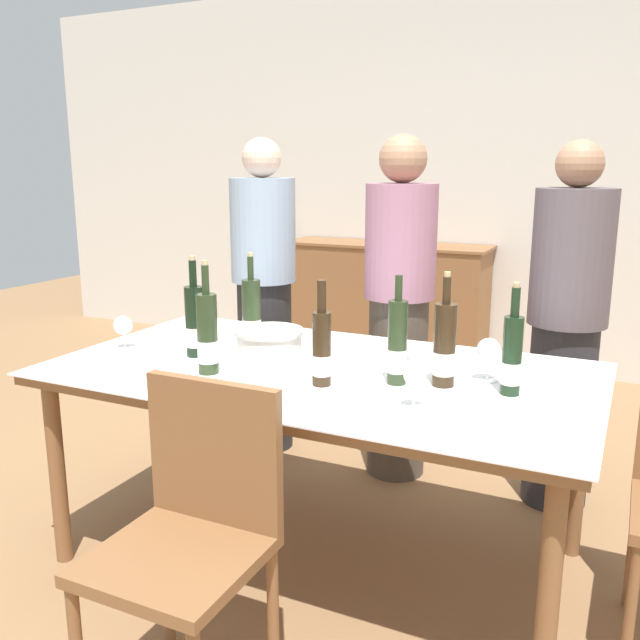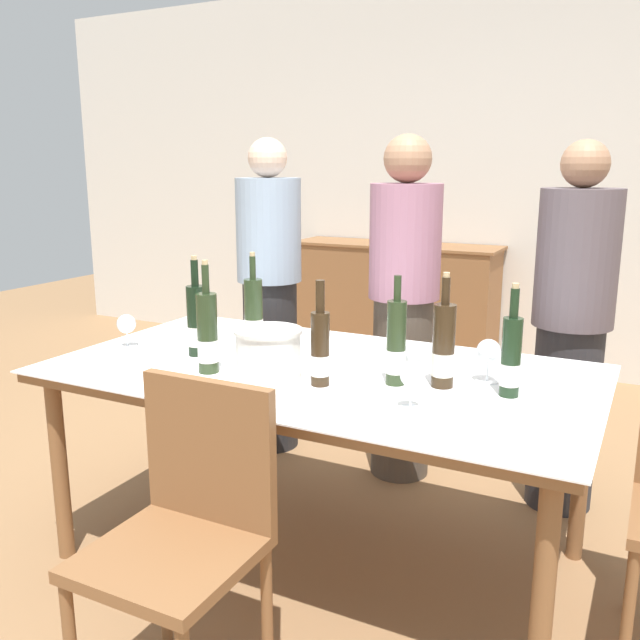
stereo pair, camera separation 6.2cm
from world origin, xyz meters
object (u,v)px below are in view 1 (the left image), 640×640
object	(u,v)px
wine_bottle_4	(252,316)
wine_glass_1	(489,352)
wine_bottle_3	(322,349)
chair_near_front	(193,523)
wine_bottle_0	(195,323)
wine_bottle_6	(512,356)
wine_glass_0	(123,326)
wine_glass_2	(155,352)
wine_glass_3	(415,354)
ice_bucket	(270,354)
wine_bottle_1	(445,347)
wine_bottle_5	(207,336)
wine_bottle_2	(397,345)
sideboard_cabinet	(385,304)
person_guest_left	(399,310)
person_host	(264,298)
dining_table	(320,385)
person_guest_right	(566,330)
wine_glass_4	(415,377)

from	to	relation	value
wine_bottle_4	wine_glass_1	xyz separation A→B (m)	(0.95, -0.03, -0.03)
wine_bottle_3	chair_near_front	xyz separation A→B (m)	(-0.10, -0.60, -0.35)
wine_bottle_0	wine_bottle_6	bearing A→B (deg)	2.88
wine_glass_0	wine_glass_2	distance (m)	0.45
wine_glass_1	wine_glass_3	world-z (taller)	wine_glass_1
wine_bottle_0	chair_near_front	world-z (taller)	wine_bottle_0
ice_bucket	wine_bottle_1	distance (m)	0.59
wine_bottle_1	wine_bottle_4	distance (m)	0.84
wine_bottle_5	wine_glass_2	size ratio (longest dim) A/B	2.88
wine_glass_3	wine_bottle_2	bearing A→B (deg)	-121.32
wine_glass_2	sideboard_cabinet	bearing A→B (deg)	94.54
wine_bottle_3	wine_bottle_6	size ratio (longest dim) A/B	0.98
person_guest_left	wine_glass_1	bearing A→B (deg)	-52.13
wine_bottle_5	person_guest_left	distance (m)	1.12
wine_bottle_0	wine_bottle_3	size ratio (longest dim) A/B	1.09
wine_bottle_4	wine_glass_0	distance (m)	0.52
wine_bottle_1	wine_bottle_5	world-z (taller)	wine_bottle_5
wine_bottle_6	person_guest_left	distance (m)	1.07
wine_bottle_2	person_host	size ratio (longest dim) A/B	0.23
ice_bucket	person_guest_left	size ratio (longest dim) A/B	0.14
sideboard_cabinet	wine_bottle_1	distance (m)	2.90
wine_glass_1	person_host	world-z (taller)	person_host
wine_bottle_2	wine_glass_3	xyz separation A→B (m)	(0.04, 0.07, -0.04)
wine_bottle_3	wine_glass_1	world-z (taller)	wine_bottle_3
wine_glass_1	chair_near_front	size ratio (longest dim) A/B	0.17
wine_glass_0	person_guest_left	distance (m)	1.26
dining_table	person_guest_right	world-z (taller)	person_guest_right
wine_bottle_0	wine_bottle_5	distance (m)	0.24
wine_bottle_2	wine_glass_4	world-z (taller)	wine_bottle_2
wine_bottle_4	wine_glass_1	distance (m)	0.95
ice_bucket	person_host	world-z (taller)	person_host
wine_bottle_1	wine_bottle_5	size ratio (longest dim) A/B	0.96
wine_bottle_5	person_guest_right	distance (m)	1.54
wine_bottle_0	person_guest_right	bearing A→B (deg)	35.97
wine_glass_2	chair_near_front	world-z (taller)	chair_near_front
dining_table	chair_near_front	size ratio (longest dim) A/B	2.16
wine_bottle_5	wine_bottle_6	xyz separation A→B (m)	(1.01, 0.22, -0.01)
dining_table	wine_glass_3	world-z (taller)	wine_glass_3
wine_glass_2	person_guest_left	distance (m)	1.28
ice_bucket	wine_glass_2	size ratio (longest dim) A/B	1.67
wine_bottle_0	chair_near_front	bearing A→B (deg)	-55.61
wine_bottle_2	wine_glass_3	distance (m)	0.09
wine_glass_4	person_guest_right	distance (m)	1.16
wine_glass_0	wine_bottle_0	bearing A→B (deg)	5.64
dining_table	wine_glass_0	size ratio (longest dim) A/B	14.49
sideboard_cabinet	dining_table	bearing A→B (deg)	-75.08
wine_bottle_5	person_host	distance (m)	1.14
wine_glass_3	chair_near_front	bearing A→B (deg)	-114.88
chair_near_front	person_host	size ratio (longest dim) A/B	0.56
wine_bottle_5	wine_glass_1	world-z (taller)	wine_bottle_5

